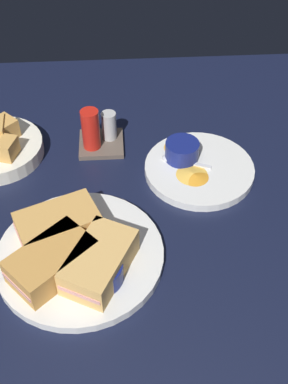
# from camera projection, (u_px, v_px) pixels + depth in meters

# --- Properties ---
(ground_plane) EXTENTS (1.10, 1.10, 0.03)m
(ground_plane) POSITION_uv_depth(u_px,v_px,m) (86.00, 225.00, 0.87)
(ground_plane) COLOR black
(plate_sandwich_main) EXTENTS (0.27, 0.27, 0.02)m
(plate_sandwich_main) POSITION_uv_depth(u_px,v_px,m) (80.00, 255.00, 0.79)
(plate_sandwich_main) COLOR silver
(plate_sandwich_main) RESTS_ON ground_plane
(sandwich_half_near) EXTENTS (0.15, 0.12, 0.05)m
(sandwich_half_near) POSITION_uv_depth(u_px,v_px,m) (58.00, 225.00, 0.80)
(sandwich_half_near) COLOR tan
(sandwich_half_near) RESTS_ON plate_sandwich_main
(sandwich_half_far) EXTENTS (0.15, 0.14, 0.05)m
(sandwich_half_far) POSITION_uv_depth(u_px,v_px,m) (52.00, 261.00, 0.75)
(sandwich_half_far) COLOR #C68C42
(sandwich_half_far) RESTS_ON plate_sandwich_main
(sandwich_half_extra) EXTENTS (0.13, 0.15, 0.05)m
(sandwich_half_extra) POSITION_uv_depth(u_px,v_px,m) (100.00, 262.00, 0.74)
(sandwich_half_extra) COLOR tan
(sandwich_half_extra) RESTS_ON plate_sandwich_main
(ramekin_dark_sauce) EXTENTS (0.08, 0.08, 0.03)m
(ramekin_dark_sauce) POSITION_uv_depth(u_px,v_px,m) (99.00, 271.00, 0.74)
(ramekin_dark_sauce) COLOR navy
(ramekin_dark_sauce) RESTS_ON plate_sandwich_main
(spoon_by_dark_ramekin) EXTENTS (0.09, 0.07, 0.01)m
(spoon_by_dark_ramekin) POSITION_uv_depth(u_px,v_px,m) (71.00, 259.00, 0.77)
(spoon_by_dark_ramekin) COLOR silver
(spoon_by_dark_ramekin) RESTS_ON plate_sandwich_main
(plate_chips_companion) EXTENTS (0.21, 0.21, 0.02)m
(plate_chips_companion) POSITION_uv_depth(u_px,v_px,m) (199.00, 169.00, 0.94)
(plate_chips_companion) COLOR silver
(plate_chips_companion) RESTS_ON ground_plane
(ramekin_light_gravy) EXTENTS (0.07, 0.07, 0.04)m
(ramekin_light_gravy) POSITION_uv_depth(u_px,v_px,m) (182.00, 150.00, 0.94)
(ramekin_light_gravy) COLOR navy
(ramekin_light_gravy) RESTS_ON plate_chips_companion
(spoon_by_gravy_ramekin) EXTENTS (0.10, 0.05, 0.01)m
(spoon_by_gravy_ramekin) POSITION_uv_depth(u_px,v_px,m) (177.00, 160.00, 0.94)
(spoon_by_gravy_ramekin) COLOR silver
(spoon_by_gravy_ramekin) RESTS_ON plate_chips_companion
(plantain_chip_scatter) EXTENTS (0.10, 0.17, 0.01)m
(plantain_chip_scatter) POSITION_uv_depth(u_px,v_px,m) (188.00, 163.00, 0.94)
(plantain_chip_scatter) COLOR orange
(plantain_chip_scatter) RESTS_ON plate_chips_companion
(condiment_caddy) EXTENTS (0.09, 0.09, 0.10)m
(condiment_caddy) POSITION_uv_depth(u_px,v_px,m) (98.00, 133.00, 0.98)
(condiment_caddy) COLOR brown
(condiment_caddy) RESTS_ON ground_plane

